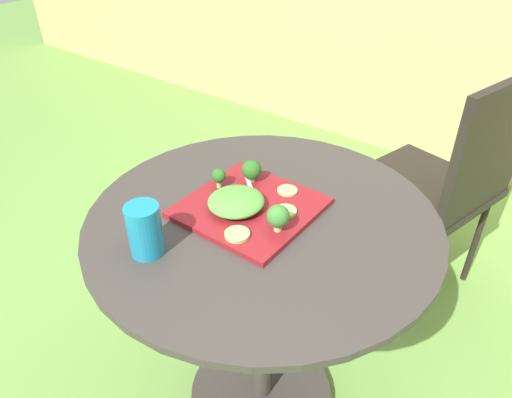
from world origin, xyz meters
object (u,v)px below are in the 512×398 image
patio_chair (448,176)px  salad_plate (249,208)px  drinking_glass (145,232)px  fork (253,193)px

patio_chair → salad_plate: (-0.26, -0.79, 0.20)m
salad_plate → drinking_glass: (-0.08, -0.25, 0.04)m
drinking_glass → patio_chair: bearing=72.0°
patio_chair → fork: patio_chair is taller
patio_chair → salad_plate: size_ratio=3.08×
drinking_glass → salad_plate: bearing=71.9°
patio_chair → salad_plate: bearing=-108.0°
salad_plate → fork: bearing=118.0°
drinking_glass → fork: (0.06, 0.29, -0.04)m
salad_plate → drinking_glass: size_ratio=2.52×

